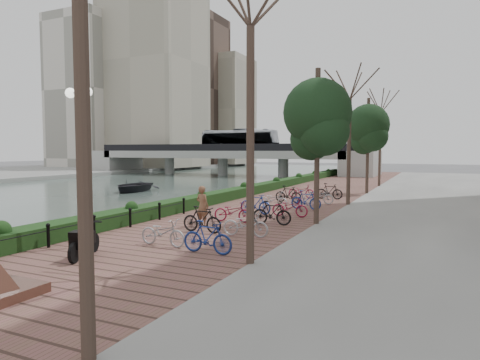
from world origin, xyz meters
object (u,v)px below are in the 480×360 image
Objects in this scene: lamppost at (80,132)px; motorcycle at (84,241)px; pedestrian at (202,206)px; boat at (133,186)px.

lamppost is 3.29× the size of motorcycle.
lamppost reaches higher than pedestrian.
lamppost is 3.10× the size of pedestrian.
pedestrian is (1.58, 4.93, -2.86)m from lamppost.
lamppost is at bearing 117.55° from motorcycle.
boat is at bearing 105.90° from motorcycle.
boat is at bearing 125.21° from lamppost.
motorcycle is 24.97m from boat.
lamppost is 23.89m from boat.
motorcycle is at bearing -42.47° from lamppost.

